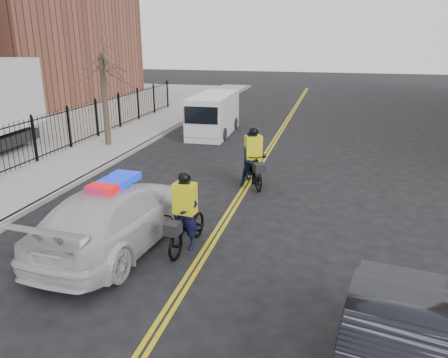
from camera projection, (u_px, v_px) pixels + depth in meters
ground at (196, 267)px, 10.12m from camera, size 120.00×120.00×0.00m
center_line_left at (254, 170)px, 17.51m from camera, size 0.10×60.00×0.01m
center_line_right at (258, 170)px, 17.47m from camera, size 0.10×60.00×0.01m
sidewalk at (89, 156)px, 19.21m from camera, size 3.00×60.00×0.15m
curb at (120, 158)px, 18.86m from camera, size 0.20×60.00×0.15m
iron_fence at (56, 134)px, 19.27m from camera, size 0.12×28.00×2.00m
warehouse_far at (14, 12)px, 35.41m from camera, size 14.00×18.00×14.00m
street_tree at (103, 72)px, 20.00m from camera, size 3.20×3.20×4.80m
police_cruiser at (117, 215)px, 10.96m from camera, size 2.64×5.70×1.77m
cargo_van at (213, 115)px, 23.56m from camera, size 2.11×5.17×2.14m
cyclist_near at (185, 222)px, 10.83m from camera, size 0.90×2.11×2.01m
cyclist_far at (253, 163)px, 15.36m from camera, size 1.49×2.15×2.14m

